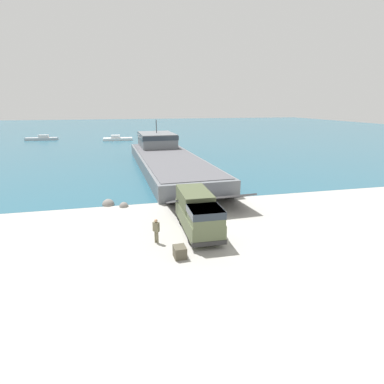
# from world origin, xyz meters

# --- Properties ---
(ground_plane) EXTENTS (240.00, 240.00, 0.00)m
(ground_plane) POSITION_xyz_m (0.00, 0.00, 0.00)
(ground_plane) COLOR #A8A59E
(water_surface) EXTENTS (240.00, 180.00, 0.01)m
(water_surface) POSITION_xyz_m (0.00, 96.81, 0.00)
(water_surface) COLOR #285B70
(water_surface) RESTS_ON ground_plane
(landing_craft) EXTENTS (10.13, 38.22, 6.79)m
(landing_craft) POSITION_xyz_m (-0.39, 25.65, 1.55)
(landing_craft) COLOR slate
(landing_craft) RESTS_ON ground_plane
(military_truck) EXTENTS (2.46, 6.90, 2.93)m
(military_truck) POSITION_xyz_m (-1.65, -0.76, 1.55)
(military_truck) COLOR #566042
(military_truck) RESTS_ON ground_plane
(soldier_on_ramp) EXTENTS (0.49, 0.48, 1.80)m
(soldier_on_ramp) POSITION_xyz_m (-5.02, -2.13, 1.05)
(soldier_on_ramp) COLOR #6B664C
(soldier_on_ramp) RESTS_ON ground_plane
(moored_boat_a) EXTENTS (8.39, 2.50, 1.43)m
(moored_boat_a) POSITION_xyz_m (-28.56, 68.40, 0.47)
(moored_boat_a) COLOR #B7BABF
(moored_boat_a) RESTS_ON ground_plane
(moored_boat_b) EXTENTS (7.79, 2.95, 1.43)m
(moored_boat_b) POSITION_xyz_m (-8.32, 63.17, 0.48)
(moored_boat_b) COLOR white
(moored_boat_b) RESTS_ON ground_plane
(cargo_crate) EXTENTS (0.80, 0.95, 0.76)m
(cargo_crate) POSITION_xyz_m (-3.81, -4.61, 0.38)
(cargo_crate) COLOR #4C4738
(cargo_crate) RESTS_ON ground_plane
(shoreline_rock_a) EXTENTS (1.18, 1.18, 1.18)m
(shoreline_rock_a) POSITION_xyz_m (-8.70, 7.26, 0.00)
(shoreline_rock_a) COLOR gray
(shoreline_rock_a) RESTS_ON ground_plane
(shoreline_rock_b) EXTENTS (0.88, 0.88, 0.88)m
(shoreline_rock_b) POSITION_xyz_m (-7.23, 6.39, 0.00)
(shoreline_rock_b) COLOR gray
(shoreline_rock_b) RESTS_ON ground_plane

